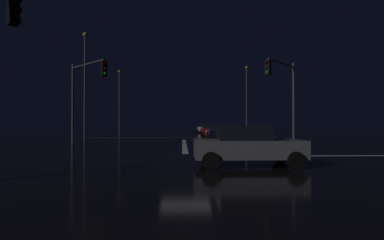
{
  "coord_description": "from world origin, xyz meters",
  "views": [
    {
      "loc": [
        -0.16,
        -15.49,
        1.67
      ],
      "look_at": [
        0.7,
        11.95,
        1.96
      ],
      "focal_mm": 28.67,
      "sensor_mm": 36.0,
      "label": 1
    }
  ],
  "objects_px": {
    "sedan_green": "(210,129)",
    "sedan_orange": "(207,129)",
    "sedan_white": "(203,128)",
    "streetlamp_right_far": "(247,95)",
    "sedan_black": "(222,133)",
    "traffic_signal_nw": "(85,87)",
    "streetlamp_left_far": "(119,97)",
    "sedan_blue": "(218,132)",
    "sedan_red": "(210,130)",
    "streetlamp_left_near": "(85,79)",
    "traffic_signal_ne": "(284,86)",
    "sedan_gray_crossing": "(247,145)"
  },
  "relations": [
    {
      "from": "sedan_black",
      "to": "sedan_gray_crossing",
      "type": "distance_m",
      "value": 14.25
    },
    {
      "from": "sedan_gray_crossing",
      "to": "traffic_signal_ne",
      "type": "xyz_separation_m",
      "value": [
        5.17,
        11.12,
        3.68
      ]
    },
    {
      "from": "sedan_white",
      "to": "streetlamp_left_near",
      "type": "height_order",
      "value": "streetlamp_left_near"
    },
    {
      "from": "sedan_red",
      "to": "traffic_signal_ne",
      "type": "distance_m",
      "value": 15.21
    },
    {
      "from": "sedan_gray_crossing",
      "to": "streetlamp_left_near",
      "type": "xyz_separation_m",
      "value": [
        -11.82,
        17.52,
        5.08
      ]
    },
    {
      "from": "traffic_signal_nw",
      "to": "streetlamp_left_far",
      "type": "relative_size",
      "value": 0.66
    },
    {
      "from": "sedan_white",
      "to": "traffic_signal_ne",
      "type": "height_order",
      "value": "traffic_signal_ne"
    },
    {
      "from": "sedan_black",
      "to": "streetlamp_left_far",
      "type": "xyz_separation_m",
      "value": [
        -12.7,
        19.3,
        4.66
      ]
    },
    {
      "from": "traffic_signal_nw",
      "to": "traffic_signal_ne",
      "type": "bearing_deg",
      "value": 0.7
    },
    {
      "from": "sedan_black",
      "to": "sedan_green",
      "type": "distance_m",
      "value": 16.67
    },
    {
      "from": "traffic_signal_nw",
      "to": "streetlamp_left_far",
      "type": "height_order",
      "value": "streetlamp_left_far"
    },
    {
      "from": "sedan_white",
      "to": "streetlamp_right_far",
      "type": "relative_size",
      "value": 0.42
    },
    {
      "from": "sedan_black",
      "to": "streetlamp_right_far",
      "type": "distance_m",
      "value": 20.88
    },
    {
      "from": "sedan_red",
      "to": "streetlamp_right_far",
      "type": "bearing_deg",
      "value": 53.2
    },
    {
      "from": "traffic_signal_ne",
      "to": "sedan_orange",
      "type": "bearing_deg",
      "value": 98.51
    },
    {
      "from": "sedan_blue",
      "to": "traffic_signal_ne",
      "type": "relative_size",
      "value": 0.67
    },
    {
      "from": "sedan_green",
      "to": "streetlamp_left_far",
      "type": "bearing_deg",
      "value": 168.7
    },
    {
      "from": "sedan_white",
      "to": "streetlamp_right_far",
      "type": "xyz_separation_m",
      "value": [
        5.97,
        -8.47,
        5.02
      ]
    },
    {
      "from": "streetlamp_left_far",
      "to": "streetlamp_right_far",
      "type": "xyz_separation_m",
      "value": [
        18.89,
        0.0,
        0.36
      ]
    },
    {
      "from": "sedan_white",
      "to": "streetlamp_right_far",
      "type": "distance_m",
      "value": 11.51
    },
    {
      "from": "sedan_white",
      "to": "streetlamp_left_near",
      "type": "xyz_separation_m",
      "value": [
        -12.92,
        -24.47,
        5.08
      ]
    },
    {
      "from": "sedan_blue",
      "to": "sedan_red",
      "type": "distance_m",
      "value": 5.77
    },
    {
      "from": "sedan_orange",
      "to": "streetlamp_left_near",
      "type": "xyz_separation_m",
      "value": [
        -13.22,
        -18.78,
        5.08
      ]
    },
    {
      "from": "sedan_red",
      "to": "traffic_signal_ne",
      "type": "height_order",
      "value": "traffic_signal_ne"
    },
    {
      "from": "sedan_black",
      "to": "sedan_red",
      "type": "relative_size",
      "value": 1.0
    },
    {
      "from": "streetlamp_left_far",
      "to": "streetlamp_right_far",
      "type": "distance_m",
      "value": 18.89
    },
    {
      "from": "traffic_signal_ne",
      "to": "streetlamp_left_far",
      "type": "height_order",
      "value": "streetlamp_left_far"
    },
    {
      "from": "sedan_orange",
      "to": "sedan_blue",
      "type": "bearing_deg",
      "value": -90.89
    },
    {
      "from": "sedan_blue",
      "to": "traffic_signal_nw",
      "type": "height_order",
      "value": "traffic_signal_nw"
    },
    {
      "from": "sedan_green",
      "to": "sedan_orange",
      "type": "distance_m",
      "value": 5.42
    },
    {
      "from": "sedan_white",
      "to": "streetlamp_right_far",
      "type": "bearing_deg",
      "value": -54.8
    },
    {
      "from": "sedan_black",
      "to": "traffic_signal_nw",
      "type": "distance_m",
      "value": 11.67
    },
    {
      "from": "streetlamp_left_far",
      "to": "streetlamp_right_far",
      "type": "bearing_deg",
      "value": 0.0
    },
    {
      "from": "sedan_blue",
      "to": "streetlamp_left_near",
      "type": "xyz_separation_m",
      "value": [
        -12.96,
        -1.96,
        5.08
      ]
    },
    {
      "from": "sedan_orange",
      "to": "traffic_signal_ne",
      "type": "relative_size",
      "value": 0.67
    },
    {
      "from": "sedan_gray_crossing",
      "to": "sedan_black",
      "type": "bearing_deg",
      "value": 86.45
    },
    {
      "from": "sedan_blue",
      "to": "sedan_gray_crossing",
      "type": "bearing_deg",
      "value": -93.36
    },
    {
      "from": "sedan_green",
      "to": "streetlamp_left_near",
      "type": "distance_m",
      "value": 19.45
    },
    {
      "from": "sedan_gray_crossing",
      "to": "sedan_orange",
      "type": "bearing_deg",
      "value": 87.78
    },
    {
      "from": "sedan_blue",
      "to": "sedan_gray_crossing",
      "type": "relative_size",
      "value": 1.0
    },
    {
      "from": "sedan_gray_crossing",
      "to": "traffic_signal_ne",
      "type": "height_order",
      "value": "traffic_signal_ne"
    },
    {
      "from": "sedan_black",
      "to": "sedan_blue",
      "type": "xyz_separation_m",
      "value": [
        0.26,
        5.26,
        0.0
      ]
    },
    {
      "from": "sedan_green",
      "to": "sedan_orange",
      "type": "bearing_deg",
      "value": 89.56
    },
    {
      "from": "sedan_blue",
      "to": "streetlamp_left_far",
      "type": "distance_m",
      "value": 19.67
    },
    {
      "from": "streetlamp_left_near",
      "to": "sedan_blue",
      "type": "bearing_deg",
      "value": 8.6
    },
    {
      "from": "traffic_signal_nw",
      "to": "streetlamp_left_near",
      "type": "height_order",
      "value": "streetlamp_left_near"
    },
    {
      "from": "streetlamp_left_far",
      "to": "sedan_black",
      "type": "bearing_deg",
      "value": -56.65
    },
    {
      "from": "streetlamp_left_near",
      "to": "sedan_orange",
      "type": "bearing_deg",
      "value": 54.85
    },
    {
      "from": "streetlamp_left_far",
      "to": "sedan_blue",
      "type": "bearing_deg",
      "value": -47.29
    },
    {
      "from": "sedan_gray_crossing",
      "to": "sedan_white",
      "type": "bearing_deg",
      "value": 88.5
    }
  ]
}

